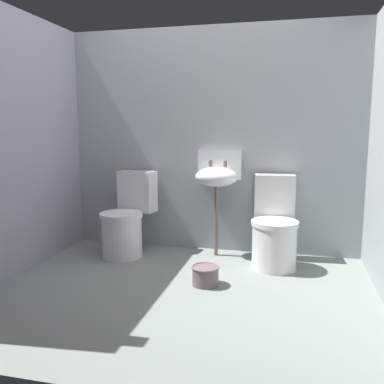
{
  "coord_description": "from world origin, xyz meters",
  "views": [
    {
      "loc": [
        0.76,
        -2.85,
        1.21
      ],
      "look_at": [
        0.0,
        0.27,
        0.7
      ],
      "focal_mm": 38.48,
      "sensor_mm": 36.0,
      "label": 1
    }
  ],
  "objects_px": {
    "toilet_right": "(274,230)",
    "toilet_left": "(127,221)",
    "sink": "(217,176)",
    "bucket": "(205,275)"
  },
  "relations": [
    {
      "from": "toilet_right",
      "to": "toilet_left",
      "type": "bearing_deg",
      "value": -3.9
    },
    {
      "from": "sink",
      "to": "bucket",
      "type": "relative_size",
      "value": 4.53
    },
    {
      "from": "toilet_right",
      "to": "sink",
      "type": "relative_size",
      "value": 0.79
    },
    {
      "from": "sink",
      "to": "bucket",
      "type": "height_order",
      "value": "sink"
    },
    {
      "from": "toilet_left",
      "to": "bucket",
      "type": "xyz_separation_m",
      "value": [
        0.9,
        -0.6,
        -0.24
      ]
    },
    {
      "from": "toilet_left",
      "to": "sink",
      "type": "relative_size",
      "value": 0.79
    },
    {
      "from": "toilet_left",
      "to": "toilet_right",
      "type": "distance_m",
      "value": 1.38
    },
    {
      "from": "bucket",
      "to": "toilet_right",
      "type": "bearing_deg",
      "value": 50.87
    },
    {
      "from": "bucket",
      "to": "toilet_left",
      "type": "bearing_deg",
      "value": 146.13
    },
    {
      "from": "toilet_left",
      "to": "bucket",
      "type": "height_order",
      "value": "toilet_left"
    }
  ]
}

